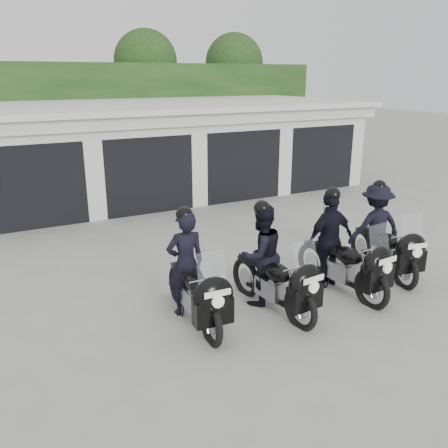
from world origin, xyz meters
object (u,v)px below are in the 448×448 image
police_bike_b (268,263)px  police_bike_c (337,246)px  police_bike_d (380,232)px  police_bike_a (192,278)px

police_bike_b → police_bike_c: size_ratio=0.97×
police_bike_d → police_bike_b: bearing=-163.8°
police_bike_a → police_bike_d: size_ratio=1.01×
police_bike_c → police_bike_d: police_bike_c is taller
police_bike_a → police_bike_c: (2.86, -0.12, 0.07)m
police_bike_b → police_bike_c: (1.53, 0.02, 0.03)m
police_bike_c → police_bike_d: (1.36, 0.27, -0.02)m
police_bike_d → police_bike_c: bearing=-158.4°
police_bike_b → police_bike_d: police_bike_b is taller
police_bike_a → police_bike_b: police_bike_b is taller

